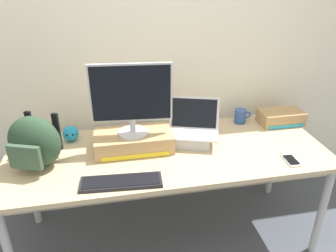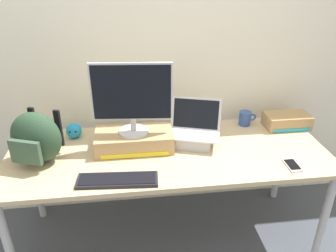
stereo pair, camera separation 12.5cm
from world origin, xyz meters
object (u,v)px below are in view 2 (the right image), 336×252
object	(u,v)px
cell_phone	(292,165)
toner_box_cyan	(287,121)
messenger_backpack	(36,138)
coffee_mug	(245,118)
desktop_monitor	(132,97)
external_keyboard	(118,180)
plush_toy	(74,131)
open_laptop	(194,135)
toner_box_yellow	(134,140)

from	to	relation	value
cell_phone	toner_box_cyan	xyz separation A→B (m)	(0.19, 0.50, 0.04)
messenger_backpack	coffee_mug	size ratio (longest dim) A/B	2.82
desktop_monitor	external_keyboard	distance (m)	0.51
plush_toy	toner_box_cyan	xyz separation A→B (m)	(1.53, -0.03, -0.00)
open_laptop	plush_toy	distance (m)	0.83
messenger_backpack	plush_toy	xyz separation A→B (m)	(0.17, 0.28, -0.11)
open_laptop	cell_phone	world-z (taller)	open_laptop
external_keyboard	plush_toy	distance (m)	0.63
desktop_monitor	messenger_backpack	world-z (taller)	desktop_monitor
coffee_mug	toner_box_yellow	bearing A→B (deg)	-164.05
plush_toy	toner_box_cyan	distance (m)	1.53
coffee_mug	messenger_backpack	bearing A→B (deg)	-167.15
desktop_monitor	plush_toy	world-z (taller)	desktop_monitor
external_keyboard	toner_box_yellow	bearing A→B (deg)	77.76
open_laptop	toner_box_cyan	distance (m)	0.74
messenger_backpack	toner_box_cyan	world-z (taller)	messenger_backpack
open_laptop	plush_toy	size ratio (longest dim) A/B	3.59
desktop_monitor	toner_box_yellow	bearing A→B (deg)	87.92
messenger_backpack	open_laptop	bearing A→B (deg)	25.33
desktop_monitor	coffee_mug	distance (m)	0.92
cell_phone	messenger_backpack	bearing A→B (deg)	171.28
open_laptop	messenger_backpack	xyz separation A→B (m)	(-0.98, -0.09, 0.10)
toner_box_yellow	desktop_monitor	distance (m)	0.30
external_keyboard	toner_box_cyan	size ratio (longest dim) A/B	1.44
coffee_mug	plush_toy	size ratio (longest dim) A/B	1.22
desktop_monitor	plush_toy	size ratio (longest dim) A/B	4.72
desktop_monitor	coffee_mug	world-z (taller)	desktop_monitor
toner_box_yellow	plush_toy	world-z (taller)	toner_box_yellow
toner_box_yellow	external_keyboard	distance (m)	0.38
desktop_monitor	toner_box_cyan	xyz separation A→B (m)	(1.12, 0.17, -0.31)
plush_toy	desktop_monitor	bearing A→B (deg)	-25.45
desktop_monitor	cell_phone	bearing A→B (deg)	-14.04
toner_box_yellow	cell_phone	size ratio (longest dim) A/B	3.52
external_keyboard	cell_phone	bearing A→B (deg)	5.83
toner_box_yellow	plush_toy	distance (m)	0.45
external_keyboard	coffee_mug	xyz separation A→B (m)	(0.94, 0.60, 0.04)
toner_box_yellow	open_laptop	distance (m)	0.40
messenger_backpack	toner_box_yellow	bearing A→B (deg)	28.53
toner_box_cyan	external_keyboard	bearing A→B (deg)	-156.84
desktop_monitor	open_laptop	bearing A→B (deg)	6.15
open_laptop	messenger_backpack	distance (m)	0.99
toner_box_yellow	toner_box_cyan	xyz separation A→B (m)	(1.12, 0.16, -0.01)
toner_box_cyan	desktop_monitor	bearing A→B (deg)	-171.61
desktop_monitor	cell_phone	world-z (taller)	desktop_monitor
toner_box_yellow	cell_phone	distance (m)	0.99
external_keyboard	cell_phone	xyz separation A→B (m)	(1.04, 0.03, -0.01)
desktop_monitor	external_keyboard	size ratio (longest dim) A/B	1.09
toner_box_yellow	desktop_monitor	world-z (taller)	desktop_monitor
desktop_monitor	cell_phone	xyz separation A→B (m)	(0.93, -0.33, -0.35)
open_laptop	external_keyboard	distance (m)	0.63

